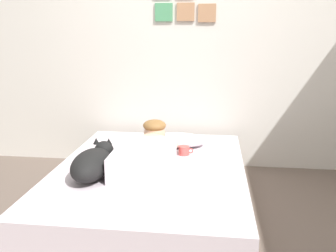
{
  "coord_description": "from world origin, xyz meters",
  "views": [
    {
      "loc": [
        0.28,
        -2.25,
        1.38
      ],
      "look_at": [
        -0.08,
        0.71,
        0.61
      ],
      "focal_mm": 39.76,
      "sensor_mm": 36.0,
      "label": 1
    }
  ],
  "objects_px": {
    "pillow": "(178,140)",
    "cell_phone": "(162,164)",
    "dog": "(93,163)",
    "person_lying": "(147,151)",
    "coffee_cup": "(184,150)",
    "bed": "(151,188)"
  },
  "relations": [
    {
      "from": "bed",
      "to": "pillow",
      "type": "bearing_deg",
      "value": 74.42
    },
    {
      "from": "person_lying",
      "to": "pillow",
      "type": "bearing_deg",
      "value": 69.59
    },
    {
      "from": "person_lying",
      "to": "coffee_cup",
      "type": "height_order",
      "value": "person_lying"
    },
    {
      "from": "pillow",
      "to": "coffee_cup",
      "type": "height_order",
      "value": "pillow"
    },
    {
      "from": "bed",
      "to": "cell_phone",
      "type": "bearing_deg",
      "value": 33.93
    },
    {
      "from": "coffee_cup",
      "to": "person_lying",
      "type": "bearing_deg",
      "value": -136.14
    },
    {
      "from": "pillow",
      "to": "dog",
      "type": "xyz_separation_m",
      "value": [
        -0.53,
        -0.8,
        0.05
      ]
    },
    {
      "from": "dog",
      "to": "cell_phone",
      "type": "xyz_separation_m",
      "value": [
        0.45,
        0.3,
        -0.1
      ]
    },
    {
      "from": "dog",
      "to": "cell_phone",
      "type": "bearing_deg",
      "value": 33.37
    },
    {
      "from": "pillow",
      "to": "person_lying",
      "type": "xyz_separation_m",
      "value": [
        -0.19,
        -0.5,
        0.05
      ]
    },
    {
      "from": "coffee_cup",
      "to": "cell_phone",
      "type": "bearing_deg",
      "value": -120.99
    },
    {
      "from": "pillow",
      "to": "cell_phone",
      "type": "xyz_separation_m",
      "value": [
        -0.07,
        -0.5,
        -0.05
      ]
    },
    {
      "from": "bed",
      "to": "dog",
      "type": "relative_size",
      "value": 3.42
    },
    {
      "from": "cell_phone",
      "to": "pillow",
      "type": "bearing_deg",
      "value": 81.64
    },
    {
      "from": "bed",
      "to": "pillow",
      "type": "relative_size",
      "value": 3.78
    },
    {
      "from": "bed",
      "to": "dog",
      "type": "height_order",
      "value": "dog"
    },
    {
      "from": "bed",
      "to": "cell_phone",
      "type": "xyz_separation_m",
      "value": [
        0.08,
        0.05,
        0.19
      ]
    },
    {
      "from": "bed",
      "to": "coffee_cup",
      "type": "xyz_separation_m",
      "value": [
        0.23,
        0.31,
        0.22
      ]
    },
    {
      "from": "person_lying",
      "to": "cell_phone",
      "type": "height_order",
      "value": "person_lying"
    },
    {
      "from": "person_lying",
      "to": "dog",
      "type": "xyz_separation_m",
      "value": [
        -0.34,
        -0.3,
        -0.0
      ]
    },
    {
      "from": "bed",
      "to": "pillow",
      "type": "xyz_separation_m",
      "value": [
        0.16,
        0.56,
        0.24
      ]
    },
    {
      "from": "person_lying",
      "to": "dog",
      "type": "height_order",
      "value": "person_lying"
    }
  ]
}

